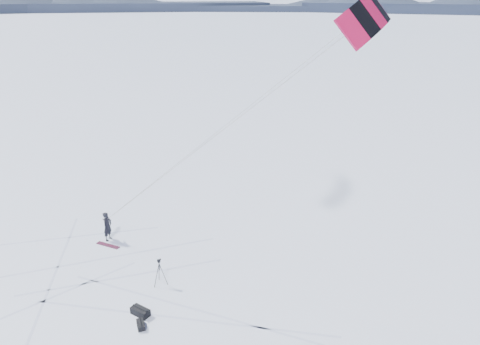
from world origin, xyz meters
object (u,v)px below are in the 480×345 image
at_px(snowboard, 108,245).
at_px(gear_bag_a, 140,312).
at_px(gear_bag_b, 141,325).
at_px(snowkiter, 109,240).
at_px(tripod, 159,268).

xyz_separation_m(snowboard, gear_bag_a, (5.06, -4.16, 0.15)).
bearing_deg(gear_bag_b, snowboard, -174.22).
bearing_deg(snowkiter, gear_bag_b, -136.20).
distance_m(snowboard, gear_bag_b, 7.33).
distance_m(snowkiter, tripod, 5.59).
bearing_deg(tripod, snowkiter, 140.80).
height_order(snowkiter, tripod, tripod).
bearing_deg(tripod, gear_bag_a, -91.79).
height_order(snowkiter, gear_bag_b, snowkiter).
height_order(tripod, gear_bag_a, tripod).
relative_size(snowkiter, gear_bag_a, 1.84).
xyz_separation_m(snowboard, gear_bag_b, (5.53, -4.81, 0.10)).
distance_m(gear_bag_a, gear_bag_b, 0.81).
bearing_deg(tripod, snowboard, 144.62).
relative_size(snowboard, gear_bag_a, 1.58).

